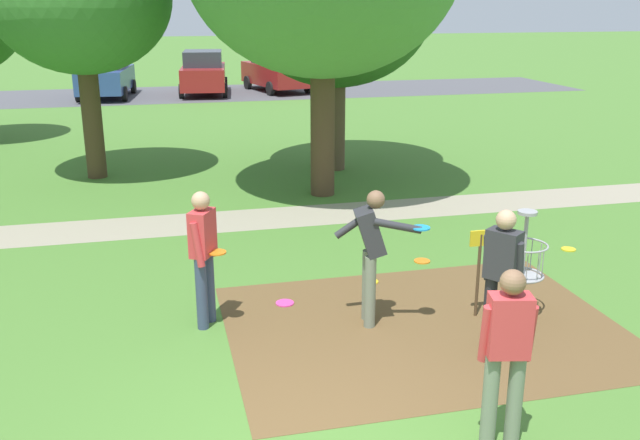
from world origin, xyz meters
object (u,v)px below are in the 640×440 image
Objects in this scene: frisbee_mid_grass at (285,303)px; parked_car_leftmost at (106,75)px; player_waiting_right at (204,251)px; player_throwing at (507,350)px; tree_far_left at (336,3)px; parked_car_center_left at (204,73)px; frisbee_far_left at (371,282)px; parked_car_center_right at (277,70)px; disc_golf_basket at (518,260)px; player_foreground_watching at (371,248)px; frisbee_by_tee at (422,261)px; frisbee_near_basket at (568,249)px; player_waiting_left at (502,274)px.

parked_car_leftmost reaches higher than frisbee_mid_grass.
player_waiting_right is at bearing -160.33° from frisbee_mid_grass.
tree_far_left reaches higher than player_throwing.
tree_far_left is 15.40m from parked_car_center_left.
player_waiting_right is (-2.35, 3.13, 0.00)m from player_throwing.
frisbee_far_left is 0.05× the size of parked_car_center_right.
parked_car_leftmost is (-6.12, 23.28, 0.17)m from disc_golf_basket.
frisbee_mid_grass is (-1.30, 3.50, -0.96)m from player_throwing.
disc_golf_basket is 0.81× the size of player_foreground_watching.
frisbee_far_left is 22.48m from parked_car_center_right.
parked_car_center_left reaches higher than frisbee_by_tee.
player_waiting_right is 7.02× the size of frisbee_mid_grass.
frisbee_by_tee is at bearing -75.00° from parked_car_leftmost.
player_throwing is at bearing -53.06° from player_waiting_right.
tree_far_left is (0.28, 6.36, 3.80)m from frisbee_by_tee.
player_throwing is at bearing -128.36° from frisbee_near_basket.
player_foreground_watching and player_waiting_left have the same top height.
disc_golf_basket is at bearing -78.15° from frisbee_by_tee.
disc_golf_basket is at bearing -88.94° from tree_far_left.
tree_far_left is at bearing -82.70° from parked_car_center_left.
frisbee_far_left is at bearing -100.57° from tree_far_left.
player_waiting_right reaches higher than frisbee_far_left.
tree_far_left reaches higher than frisbee_by_tee.
parked_car_leftmost is (-4.66, 21.82, 0.91)m from frisbee_far_left.
frisbee_near_basket is 2.51m from frisbee_by_tee.
parked_car_center_left is (1.77, 22.79, -0.05)m from player_waiting_right.
parked_car_leftmost is (-5.41, 24.16, -0.05)m from player_waiting_left.
parked_car_center_left is (-1.64, 21.36, 0.91)m from frisbee_by_tee.
frisbee_near_basket is 0.05× the size of parked_car_leftmost.
player_foreground_watching is at bearing -97.38° from parked_car_center_right.
frisbee_far_left is at bearing 89.44° from player_throwing.
tree_far_left is at bearing 86.60° from player_waiting_left.
frisbee_mid_grass is 0.05× the size of parked_car_center_right.
player_waiting_left is 24.72m from parked_car_center_right.
frisbee_by_tee is at bearing 76.90° from player_throwing.
player_waiting_right is (-1.98, 0.43, -0.02)m from player_foreground_watching.
player_waiting_left is at bearing -25.92° from player_waiting_right.
player_waiting_left is at bearing -86.77° from parked_car_center_left.
parked_car_center_left reaches higher than player_throwing.
frisbee_by_tee is (-0.43, 2.07, -0.74)m from disc_golf_basket.
player_throwing is 0.39× the size of parked_car_leftmost.
frisbee_near_basket is at bearing 11.65° from frisbee_mid_grass.
parked_car_center_right is (1.62, 21.69, 0.91)m from frisbee_by_tee.
frisbee_by_tee is at bearing 24.06° from frisbee_mid_grass.
disc_golf_basket is 2.24m from frisbee_by_tee.
frisbee_by_tee is 0.06× the size of parked_car_center_right.
frisbee_far_left is at bearing -149.05° from frisbee_by_tee.
player_waiting_right is 3.82m from frisbee_by_tee.
player_foreground_watching is 4.44m from frisbee_near_basket.
parked_car_center_left is 0.97× the size of parked_car_center_right.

